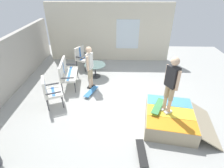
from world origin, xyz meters
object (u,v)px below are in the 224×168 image
(patio_table, at_px, (95,68))
(person_skater, at_px, (171,82))
(skateboard_on_ramp, at_px, (158,106))
(skateboard_by_bench, at_px, (91,91))
(skate_ramp, at_px, (170,118))
(patio_chair_near_house, at_px, (82,56))
(skateboard_spare, at_px, (142,153))
(person_watching, at_px, (90,65))
(patio_chair_by_wall, at_px, (49,90))
(patio_bench, at_px, (66,71))

(patio_table, xyz_separation_m, person_skater, (-2.84, -2.34, 0.99))
(skateboard_on_ramp, bearing_deg, person_skater, -116.34)
(skateboard_by_bench, bearing_deg, skate_ramp, -121.63)
(patio_table, xyz_separation_m, skateboard_by_bench, (-1.34, 0.01, -0.32))
(patio_chair_near_house, xyz_separation_m, skateboard_on_ramp, (-3.61, -2.84, -0.07))
(skateboard_spare, bearing_deg, person_watching, 27.92)
(patio_chair_near_house, xyz_separation_m, skateboard_by_bench, (-2.21, -0.71, -0.53))
(skate_ramp, relative_size, skateboard_by_bench, 2.64)
(skateboard_by_bench, bearing_deg, patio_chair_near_house, 17.73)
(patio_chair_near_house, bearing_deg, patio_chair_by_wall, 169.97)
(patio_chair_by_wall, xyz_separation_m, person_skater, (-0.74, -3.58, 0.78))
(patio_chair_near_house, bearing_deg, skateboard_spare, -154.84)
(patio_bench, bearing_deg, skateboard_on_ramp, -122.21)
(patio_bench, relative_size, person_skater, 0.80)
(skateboard_spare, distance_m, skateboard_on_ramp, 1.44)
(patio_chair_by_wall, xyz_separation_m, person_watching, (1.21, -1.16, 0.34))
(person_skater, relative_size, skateboard_on_ramp, 2.02)
(person_skater, bearing_deg, skateboard_on_ramp, 63.66)
(person_skater, height_order, skateboard_spare, person_skater)
(patio_bench, bearing_deg, skate_ramp, -121.20)
(skate_ramp, xyz_separation_m, patio_bench, (2.13, 3.51, 0.39))
(skate_ramp, bearing_deg, person_skater, 75.58)
(person_skater, distance_m, skateboard_by_bench, 3.08)
(person_watching, xyz_separation_m, skateboard_by_bench, (-0.45, -0.07, -0.87))
(patio_bench, height_order, person_skater, person_skater)
(skate_ramp, height_order, patio_chair_near_house, patio_chair_near_house)
(person_skater, bearing_deg, person_watching, 51.05)
(person_skater, bearing_deg, patio_chair_by_wall, 78.25)
(patio_bench, distance_m, patio_table, 1.28)
(patio_chair_by_wall, distance_m, skateboard_on_ramp, 3.43)
(skate_ramp, height_order, patio_table, patio_table)
(person_watching, relative_size, skateboard_spare, 2.04)
(person_skater, xyz_separation_m, skateboard_by_bench, (1.50, 2.35, -1.31))
(skate_ramp, height_order, skateboard_on_ramp, skateboard_on_ramp)
(patio_bench, relative_size, patio_table, 1.45)
(patio_chair_near_house, bearing_deg, person_skater, -140.56)
(person_watching, height_order, skateboard_spare, person_watching)
(patio_bench, xyz_separation_m, person_skater, (-2.09, -3.36, 0.78))
(patio_bench, distance_m, skateboard_by_bench, 1.28)
(patio_chair_by_wall, bearing_deg, person_watching, -44.02)
(skate_ramp, relative_size, person_skater, 1.33)
(skate_ramp, relative_size, skateboard_spare, 2.68)
(skate_ramp, relative_size, person_watching, 1.31)
(patio_table, bearing_deg, patio_bench, 126.57)
(patio_chair_near_house, bearing_deg, patio_table, -140.66)
(patio_table, bearing_deg, skateboard_spare, -158.52)
(patio_chair_near_house, distance_m, patio_chair_by_wall, 3.01)
(person_watching, bearing_deg, patio_chair_by_wall, 135.98)
(skateboard_by_bench, bearing_deg, patio_bench, 59.89)
(patio_chair_near_house, relative_size, patio_table, 1.13)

